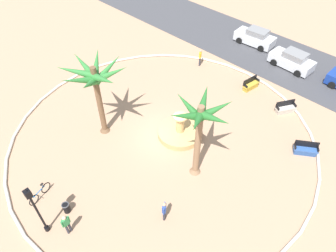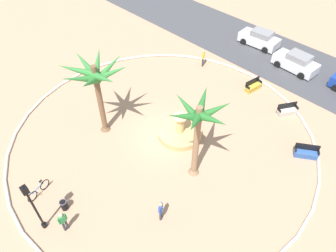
{
  "view_description": "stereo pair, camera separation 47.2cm",
  "coord_description": "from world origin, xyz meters",
  "views": [
    {
      "loc": [
        11.35,
        -11.2,
        16.69
      ],
      "look_at": [
        0.24,
        0.28,
        1.0
      ],
      "focal_mm": 33.52,
      "sensor_mm": 36.0,
      "label": 1
    },
    {
      "loc": [
        11.68,
        -10.87,
        16.69
      ],
      "look_at": [
        0.24,
        0.28,
        1.0
      ],
      "focal_mm": 33.52,
      "sensor_mm": 36.0,
      "label": 2
    }
  ],
  "objects": [
    {
      "name": "palm_tree_near_fountain",
      "position": [
        -3.54,
        -2.62,
        4.68
      ],
      "size": [
        4.69,
        4.5,
        5.88
      ],
      "color": "brown",
      "rests_on": "ground"
    },
    {
      "name": "parked_car_leftmost",
      "position": [
        -2.5,
        15.92,
        0.78
      ],
      "size": [
        4.11,
        2.13,
        1.67
      ],
      "color": "silver",
      "rests_on": "ground"
    },
    {
      "name": "plaza_curb",
      "position": [
        0.0,
        0.0,
        0.1
      ],
      "size": [
        22.01,
        22.01,
        0.2
      ],
      "primitive_type": "torus",
      "color": "silver",
      "rests_on": "ground"
    },
    {
      "name": "ground_plane",
      "position": [
        0.0,
        0.0,
        0.0
      ],
      "size": [
        80.0,
        80.0,
        0.0
      ],
      "primitive_type": "plane",
      "color": "tan"
    },
    {
      "name": "lamppost",
      "position": [
        0.47,
        -9.8,
        2.35
      ],
      "size": [
        0.32,
        0.32,
        4.02
      ],
      "color": "black",
      "rests_on": "ground"
    },
    {
      "name": "bench_north",
      "position": [
        1.4,
        9.32,
        0.35
      ],
      "size": [
        0.74,
        1.66,
        1.0
      ],
      "color": "gold",
      "rests_on": "ground"
    },
    {
      "name": "trash_bin",
      "position": [
        0.27,
        -8.34,
        0.39
      ],
      "size": [
        0.46,
        0.46,
        0.73
      ],
      "color": "black",
      "rests_on": "ground"
    },
    {
      "name": "person_pedestrian_stroll",
      "position": [
        -4.05,
        9.02,
        0.92
      ],
      "size": [
        0.35,
        0.47,
        1.64
      ],
      "color": "#33333D",
      "rests_on": "ground"
    },
    {
      "name": "palm_tree_by_curb",
      "position": [
        3.83,
        -0.84,
        4.6
      ],
      "size": [
        3.82,
        3.73,
        5.95
      ],
      "color": "#8E6B4C",
      "rests_on": "ground"
    },
    {
      "name": "street_asphalt",
      "position": [
        0.0,
        15.4,
        0.01
      ],
      "size": [
        48.0,
        8.0,
        0.03
      ],
      "primitive_type": "cube",
      "color": "#424247",
      "rests_on": "ground"
    },
    {
      "name": "person_cyclist_helmet",
      "position": [
        1.48,
        -8.98,
        0.91
      ],
      "size": [
        0.22,
        0.53,
        1.63
      ],
      "color": "#33333D",
      "rests_on": "ground"
    },
    {
      "name": "person_cyclist_photo",
      "position": [
        4.73,
        -4.67,
        0.89
      ],
      "size": [
        0.36,
        0.45,
        1.6
      ],
      "color": "#33333D",
      "rests_on": "ground"
    },
    {
      "name": "bench_west",
      "position": [
        5.07,
        8.61,
        0.35
      ],
      "size": [
        1.25,
        1.63,
        1.0
      ],
      "color": "beige",
      "rests_on": "ground"
    },
    {
      "name": "bicycle_red_frame",
      "position": [
        -1.73,
        -8.91,
        0.38
      ],
      "size": [
        0.61,
        1.67,
        0.94
      ],
      "color": "black",
      "rests_on": "ground"
    },
    {
      "name": "bench_east",
      "position": [
        8.25,
        5.68,
        0.35
      ],
      "size": [
        1.6,
        1.32,
        1.0
      ],
      "color": "#335BA8",
      "rests_on": "ground"
    },
    {
      "name": "parked_car_second",
      "position": [
        2.3,
        14.64,
        0.78
      ],
      "size": [
        4.08,
        2.07,
        1.67
      ],
      "color": "silver",
      "rests_on": "ground"
    },
    {
      "name": "fountain",
      "position": [
        0.81,
        0.95,
        0.29
      ],
      "size": [
        3.23,
        3.23,
        1.9
      ],
      "color": "tan",
      "rests_on": "ground"
    }
  ]
}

